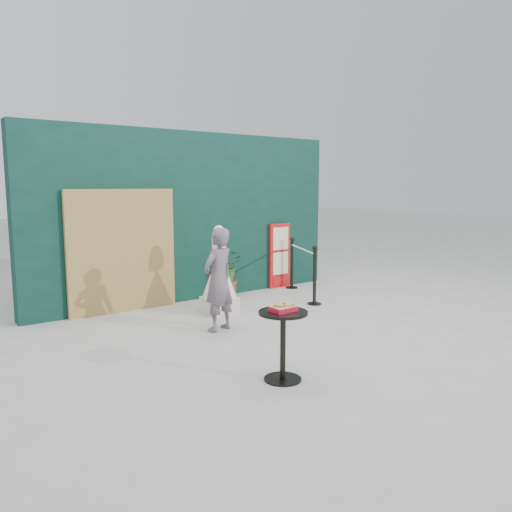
% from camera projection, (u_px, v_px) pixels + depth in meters
% --- Properties ---
extents(ground, '(60.00, 60.00, 0.00)m').
position_uv_depth(ground, '(309.00, 340.00, 6.70)').
color(ground, '#ADAAA5').
rests_on(ground, ground).
extents(back_wall, '(6.00, 0.30, 3.00)m').
position_uv_depth(back_wall, '(192.00, 217.00, 8.99)').
color(back_wall, black).
rests_on(back_wall, ground).
extents(bamboo_fence, '(1.80, 0.08, 2.00)m').
position_uv_depth(bamboo_fence, '(123.00, 251.00, 8.07)').
color(bamboo_fence, tan).
rests_on(bamboo_fence, ground).
extents(woman, '(0.61, 0.49, 1.47)m').
position_uv_depth(woman, '(218.00, 280.00, 7.03)').
color(woman, '#66575F').
rests_on(woman, ground).
extents(menu_board, '(0.50, 0.07, 1.30)m').
position_uv_depth(menu_board, '(280.00, 256.00, 10.08)').
color(menu_board, red).
rests_on(menu_board, ground).
extents(statue, '(0.56, 0.56, 1.43)m').
position_uv_depth(statue, '(219.00, 278.00, 8.03)').
color(statue, silver).
rests_on(statue, ground).
extents(cafe_table, '(0.52, 0.52, 0.75)m').
position_uv_depth(cafe_table, '(283.00, 335.00, 5.24)').
color(cafe_table, black).
rests_on(cafe_table, ground).
extents(food_basket, '(0.26, 0.19, 0.11)m').
position_uv_depth(food_basket, '(283.00, 308.00, 5.20)').
color(food_basket, red).
rests_on(food_basket, cafe_table).
extents(planter, '(0.51, 0.45, 0.87)m').
position_uv_depth(planter, '(228.00, 270.00, 9.20)').
color(planter, brown).
rests_on(planter, ground).
extents(stanchion_barrier, '(0.84, 1.54, 1.03)m').
position_uv_depth(stanchion_barrier, '(302.00, 270.00, 9.33)').
color(stanchion_barrier, black).
rests_on(stanchion_barrier, ground).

